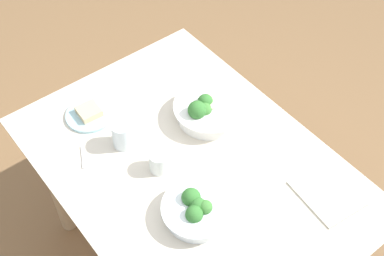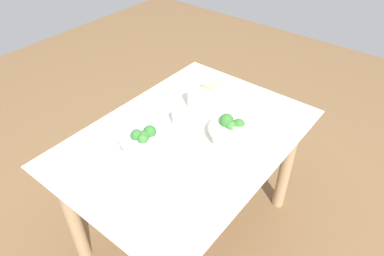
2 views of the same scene
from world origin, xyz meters
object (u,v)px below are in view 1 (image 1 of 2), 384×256
object	(u,v)px
broccoli_bowl_near	(208,110)
fork_by_near_bowl	(83,158)
bread_side_plate	(89,114)
water_glass_side	(123,134)
water_glass_center	(160,161)
broccoli_bowl_far	(197,210)
napkin_folded_upper	(327,193)

from	to	relation	value
broccoli_bowl_near	fork_by_near_bowl	bearing A→B (deg)	75.65
bread_side_plate	fork_by_near_bowl	bearing A→B (deg)	142.45
broccoli_bowl_near	water_glass_side	distance (m)	0.32
bread_side_plate	water_glass_center	xyz separation A→B (m)	(-0.36, -0.06, 0.03)
bread_side_plate	water_glass_center	size ratio (longest dim) A/B	2.30
broccoli_bowl_far	fork_by_near_bowl	size ratio (longest dim) A/B	2.39
broccoli_bowl_near	bread_side_plate	bearing A→B (deg)	50.77
water_glass_center	napkin_folded_upper	size ratio (longest dim) A/B	0.37
bread_side_plate	napkin_folded_upper	xyz separation A→B (m)	(-0.78, -0.43, -0.01)
fork_by_near_bowl	napkin_folded_upper	bearing A→B (deg)	66.74
broccoli_bowl_far	fork_by_near_bowl	distance (m)	0.45
broccoli_bowl_near	fork_by_near_bowl	distance (m)	0.47
bread_side_plate	water_glass_side	size ratio (longest dim) A/B	1.76
water_glass_side	fork_by_near_bowl	xyz separation A→B (m)	(0.03, 0.15, -0.05)
bread_side_plate	water_glass_side	world-z (taller)	water_glass_side
bread_side_plate	fork_by_near_bowl	xyz separation A→B (m)	(-0.16, 0.12, -0.01)
broccoli_bowl_near	bread_side_plate	world-z (taller)	broccoli_bowl_near
napkin_folded_upper	bread_side_plate	bearing A→B (deg)	28.93
napkin_folded_upper	broccoli_bowl_near	bearing A→B (deg)	10.45
water_glass_center	fork_by_near_bowl	bearing A→B (deg)	43.19
water_glass_side	broccoli_bowl_far	bearing A→B (deg)	-177.43
water_glass_center	napkin_folded_upper	distance (m)	0.56
bread_side_plate	fork_by_near_bowl	world-z (taller)	bread_side_plate
broccoli_bowl_far	broccoli_bowl_near	bearing A→B (deg)	-43.94
fork_by_near_bowl	broccoli_bowl_near	bearing A→B (deg)	100.74
broccoli_bowl_near	water_glass_center	size ratio (longest dim) A/B	3.38
bread_side_plate	water_glass_center	world-z (taller)	water_glass_center
water_glass_center	water_glass_side	distance (m)	0.17
broccoli_bowl_far	water_glass_side	size ratio (longest dim) A/B	2.25
broccoli_bowl_far	water_glass_side	xyz separation A→B (m)	(0.39, 0.02, 0.02)
napkin_folded_upper	broccoli_bowl_far	bearing A→B (deg)	62.67
broccoli_bowl_far	water_glass_center	bearing A→B (deg)	-4.91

